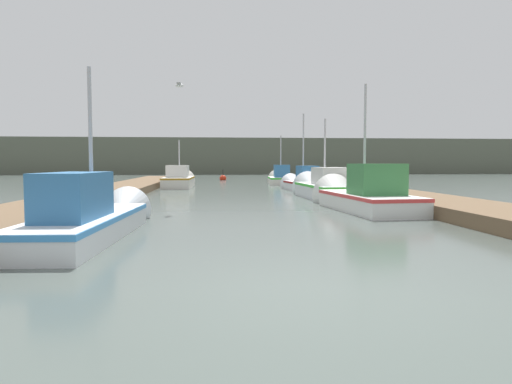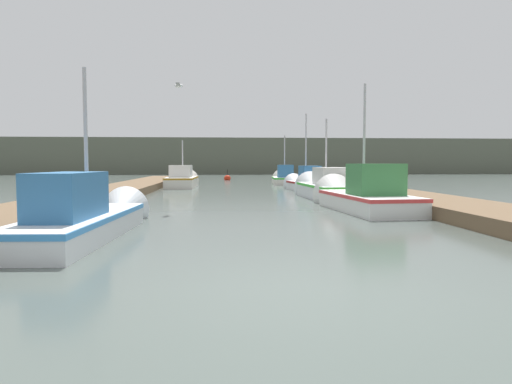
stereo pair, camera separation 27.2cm
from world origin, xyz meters
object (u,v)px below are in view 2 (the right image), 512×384
at_px(mooring_piling_0, 335,183).
at_px(channel_buoy, 227,178).
at_px(fishing_boat_1, 359,196).
at_px(mooring_piling_1, 305,178).
at_px(fishing_boat_2, 325,188).
at_px(fishing_boat_4, 183,180).
at_px(fishing_boat_5, 284,178).
at_px(fishing_boat_3, 304,183).
at_px(fishing_boat_0, 90,215).
at_px(seagull_lead, 179,86).

height_order(mooring_piling_0, channel_buoy, mooring_piling_0).
xyz_separation_m(fishing_boat_1, mooring_piling_1, (1.31, 17.19, 0.04)).
bearing_deg(fishing_boat_2, mooring_piling_0, 63.43).
height_order(fishing_boat_4, fishing_boat_5, fishing_boat_5).
xyz_separation_m(mooring_piling_1, channel_buoy, (-5.39, 8.49, -0.31)).
relative_size(fishing_boat_3, mooring_piling_1, 5.29).
distance_m(fishing_boat_1, fishing_boat_2, 4.89).
bearing_deg(fishing_boat_1, fishing_boat_3, 85.16).
distance_m(mooring_piling_0, mooring_piling_1, 10.05).
bearing_deg(fishing_boat_3, mooring_piling_1, 73.72).
bearing_deg(fishing_boat_0, fishing_boat_5, 75.47).
relative_size(fishing_boat_1, mooring_piling_1, 6.09).
xyz_separation_m(fishing_boat_1, channel_buoy, (-4.08, 25.68, -0.27)).
bearing_deg(mooring_piling_1, fishing_boat_2, -96.33).
xyz_separation_m(fishing_boat_1, fishing_boat_2, (-0.05, 4.89, 0.01)).
bearing_deg(mooring_piling_0, fishing_boat_0, -124.48).
bearing_deg(fishing_boat_5, mooring_piling_0, -81.98).
xyz_separation_m(fishing_boat_1, fishing_boat_4, (-7.00, 14.73, 0.02)).
bearing_deg(channel_buoy, mooring_piling_0, -74.74).
bearing_deg(seagull_lead, fishing_boat_2, -48.96).
xyz_separation_m(fishing_boat_0, seagull_lead, (1.41, 5.22, 3.60)).
bearing_deg(fishing_boat_5, fishing_boat_0, -103.87).
distance_m(fishing_boat_4, channel_buoy, 11.34).
relative_size(mooring_piling_0, mooring_piling_1, 1.19).
xyz_separation_m(mooring_piling_0, mooring_piling_1, (0.34, 10.04, -0.09)).
relative_size(fishing_boat_3, fishing_boat_4, 0.82).
bearing_deg(fishing_boat_5, channel_buoy, 123.92).
bearing_deg(fishing_boat_4, fishing_boat_2, -53.69).
height_order(fishing_boat_0, channel_buoy, fishing_boat_0).
bearing_deg(mooring_piling_1, fishing_boat_0, -111.28).
xyz_separation_m(fishing_boat_5, mooring_piling_0, (0.94, -11.55, 0.17)).
bearing_deg(mooring_piling_0, fishing_boat_3, 106.64).
bearing_deg(seagull_lead, fishing_boat_0, 167.98).
height_order(fishing_boat_5, channel_buoy, fishing_boat_5).
distance_m(fishing_boat_1, channel_buoy, 26.00).
xyz_separation_m(fishing_boat_2, fishing_boat_3, (0.08, 5.43, -0.05)).
bearing_deg(fishing_boat_1, mooring_piling_1, 80.96).
height_order(mooring_piling_1, seagull_lead, seagull_lead).
height_order(fishing_boat_3, fishing_boat_5, fishing_boat_3).
bearing_deg(fishing_boat_0, fishing_boat_2, 56.19).
height_order(fishing_boat_1, mooring_piling_1, fishing_boat_1).
bearing_deg(fishing_boat_2, fishing_boat_3, 87.00).
relative_size(mooring_piling_0, seagull_lead, 2.03).
relative_size(fishing_boat_1, mooring_piling_0, 5.11).
bearing_deg(fishing_boat_3, seagull_lead, -126.33).
height_order(fishing_boat_1, fishing_boat_3, fishing_boat_3).
bearing_deg(mooring_piling_0, fishing_boat_1, -97.76).
relative_size(fishing_boat_1, fishing_boat_3, 1.15).
xyz_separation_m(fishing_boat_4, seagull_lead, (1.13, -14.39, 3.55)).
height_order(fishing_boat_3, mooring_piling_0, fishing_boat_3).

